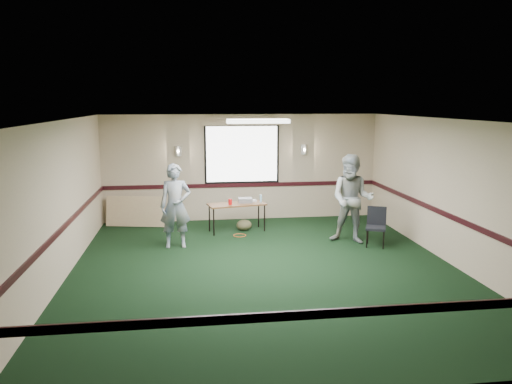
{
  "coord_description": "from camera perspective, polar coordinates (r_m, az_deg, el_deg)",
  "views": [
    {
      "loc": [
        -1.34,
        -8.59,
        3.01
      ],
      "look_at": [
        0.0,
        1.3,
        1.2
      ],
      "focal_mm": 35.0,
      "sensor_mm": 36.0,
      "label": 1
    }
  ],
  "objects": [
    {
      "name": "conference_chair",
      "position": [
        10.85,
        13.58,
        -3.49
      ],
      "size": [
        0.53,
        0.54,
        0.82
      ],
      "rotation": [
        0.0,
        0.0,
        -0.41
      ],
      "color": "black",
      "rests_on": "ground"
    },
    {
      "name": "person_right",
      "position": [
        10.86,
        10.92,
        -0.81
      ],
      "size": [
        1.16,
        1.07,
        1.91
      ],
      "primitive_type": "imported",
      "rotation": [
        0.0,
        0.0,
        -0.47
      ],
      "color": "#7791B9",
      "rests_on": "ground"
    },
    {
      "name": "folded_table",
      "position": [
        12.54,
        -13.61,
        -2.17
      ],
      "size": [
        1.45,
        0.5,
        0.74
      ],
      "primitive_type": "cube",
      "rotation": [
        -0.21,
        0.0,
        -0.2
      ],
      "color": "tan",
      "rests_on": "ground"
    },
    {
      "name": "red_cup",
      "position": [
        11.54,
        -2.97,
        -1.13
      ],
      "size": [
        0.09,
        0.09,
        0.13
      ],
      "primitive_type": "cylinder",
      "color": "#BB0C0D",
      "rests_on": "folding_table"
    },
    {
      "name": "room_shell",
      "position": [
        10.89,
        -0.58,
        2.74
      ],
      "size": [
        8.0,
        8.02,
        8.0
      ],
      "color": "#C5AD8E",
      "rests_on": "ground"
    },
    {
      "name": "water_bottle",
      "position": [
        11.79,
        0.56,
        -0.74
      ],
      "size": [
        0.05,
        0.05,
        0.18
      ],
      "primitive_type": "cylinder",
      "color": "#89C5E1",
      "rests_on": "folding_table"
    },
    {
      "name": "ground",
      "position": [
        9.2,
        1.1,
        -8.83
      ],
      "size": [
        8.0,
        8.0,
        0.0
      ],
      "primitive_type": "plane",
      "color": "black",
      "rests_on": "ground"
    },
    {
      "name": "person_left",
      "position": [
        10.49,
        -9.19,
        -1.58
      ],
      "size": [
        0.65,
        0.44,
        1.76
      ],
      "primitive_type": "imported",
      "rotation": [
        0.0,
        0.0,
        0.03
      ],
      "color": "#3F5B8B",
      "rests_on": "ground"
    },
    {
      "name": "cable_coil",
      "position": [
        11.41,
        -1.88,
        -4.97
      ],
      "size": [
        0.39,
        0.39,
        0.01
      ],
      "primitive_type": "torus",
      "rotation": [
        0.0,
        0.0,
        -0.42
      ],
      "color": "#D4551A",
      "rests_on": "ground"
    },
    {
      "name": "duffel_bag",
      "position": [
        11.84,
        -1.37,
        -3.8
      ],
      "size": [
        0.44,
        0.39,
        0.26
      ],
      "primitive_type": "ellipsoid",
      "rotation": [
        0.0,
        0.0,
        -0.36
      ],
      "color": "#474329",
      "rests_on": "ground"
    },
    {
      "name": "game_console",
      "position": [
        11.84,
        -0.46,
        -1.01
      ],
      "size": [
        0.21,
        0.18,
        0.05
      ],
      "primitive_type": "cube",
      "rotation": [
        0.0,
        0.0,
        0.15
      ],
      "color": "silver",
      "rests_on": "folding_table"
    },
    {
      "name": "projector",
      "position": [
        11.76,
        -1.24,
        -0.95
      ],
      "size": [
        0.33,
        0.28,
        0.11
      ],
      "primitive_type": "cube",
      "rotation": [
        0.0,
        0.0,
        -0.03
      ],
      "color": "gray",
      "rests_on": "folding_table"
    },
    {
      "name": "folding_table",
      "position": [
        11.66,
        -2.2,
        -1.56
      ],
      "size": [
        1.41,
        0.78,
        0.67
      ],
      "rotation": [
        0.0,
        0.0,
        0.19
      ],
      "color": "brown",
      "rests_on": "ground"
    }
  ]
}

